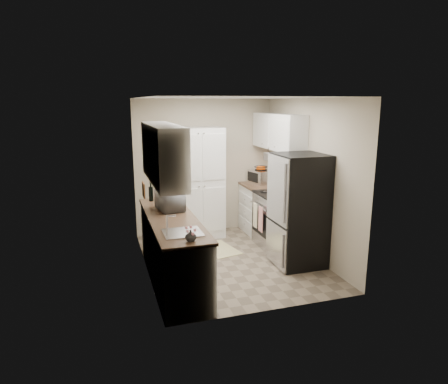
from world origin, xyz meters
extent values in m
plane|color=#7A6B56|center=(0.00, 0.00, 0.00)|extent=(3.20, 3.20, 0.00)
cube|color=beige|center=(0.00, 1.60, 1.25)|extent=(2.60, 0.04, 2.50)
cube|color=beige|center=(0.00, -1.60, 1.25)|extent=(2.60, 0.04, 2.50)
cube|color=beige|center=(-1.30, 0.00, 1.25)|extent=(0.04, 3.20, 2.50)
cube|color=beige|center=(1.30, 0.00, 1.25)|extent=(0.04, 3.20, 2.50)
cube|color=silver|center=(0.00, 0.00, 2.50)|extent=(2.60, 3.20, 0.04)
cube|color=white|center=(-1.13, -0.75, 1.83)|extent=(0.33, 1.60, 0.70)
cube|color=white|center=(1.13, 0.82, 1.89)|extent=(0.33, 1.55, 0.58)
cube|color=#99999E|center=(1.07, 0.39, 1.52)|extent=(0.45, 0.76, 0.13)
cube|color=#B7B7BC|center=(-0.99, -1.15, 0.93)|extent=(0.45, 0.40, 0.02)
cube|color=brown|center=(-1.29, 0.20, 1.18)|extent=(0.02, 0.22, 0.22)
cube|color=white|center=(-0.20, 1.32, 1.00)|extent=(0.90, 0.55, 2.00)
cube|color=white|center=(-0.99, -0.43, 0.44)|extent=(0.60, 2.30, 0.88)
cube|color=brown|center=(-0.99, -0.43, 0.90)|extent=(0.63, 2.33, 0.04)
cube|color=white|center=(0.99, 1.19, 0.44)|extent=(0.60, 0.80, 0.88)
cube|color=brown|center=(0.99, 1.19, 0.90)|extent=(0.63, 0.83, 0.04)
cube|color=#B7B7BC|center=(0.97, 0.39, 0.45)|extent=(0.64, 0.76, 0.90)
cube|color=black|center=(0.97, 0.39, 0.92)|extent=(0.66, 0.78, 0.03)
cube|color=black|center=(1.26, 0.39, 1.02)|extent=(0.06, 0.76, 0.22)
cube|color=pink|center=(0.60, 0.25, 0.55)|extent=(0.01, 0.16, 0.42)
cube|color=#F0E2C4|center=(0.60, 0.49, 0.55)|extent=(0.01, 0.16, 0.42)
cube|color=#B7B7BC|center=(0.94, -0.41, 0.85)|extent=(0.70, 0.72, 1.70)
imported|color=#B1B2B6|center=(-0.94, -0.05, 1.06)|extent=(0.40, 0.53, 0.27)
cylinder|color=black|center=(-1.14, 0.55, 1.06)|extent=(0.07, 0.07, 0.29)
imported|color=silver|center=(-0.96, -1.45, 0.99)|extent=(0.13, 0.13, 0.13)
cube|color=#4A8331|center=(-0.81, 0.51, 1.09)|extent=(0.07, 0.27, 0.34)
cube|color=silver|center=(1.06, 1.34, 1.05)|extent=(0.43, 0.50, 0.25)
cube|color=beige|center=(-0.04, 0.51, 0.01)|extent=(0.63, 0.85, 0.01)
camera|label=1|loc=(-1.87, -5.59, 2.44)|focal=32.00mm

